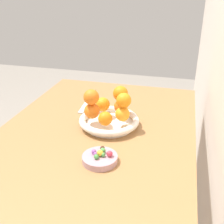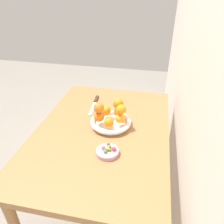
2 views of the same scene
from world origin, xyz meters
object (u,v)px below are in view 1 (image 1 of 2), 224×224
object	(u,v)px
candy_ball_0	(94,152)
candy_ball_6	(96,157)
candy_ball_3	(103,151)
candy_ball_5	(110,154)
candy_ball_1	(103,155)
candy_ball_7	(100,153)
knife	(89,99)
candy_dish	(100,159)
candy_ball_2	(95,154)
orange_1	(123,114)
orange_2	(121,106)
orange_7	(120,93)
candy_ball_4	(102,148)
orange_6	(124,100)
orange_4	(92,111)
orange_3	(103,104)
fruit_bowl	(109,121)
orange_0	(105,119)
dining_table	(96,149)

from	to	relation	value
candy_ball_0	candy_ball_6	bearing A→B (deg)	32.59
candy_ball_3	candy_ball_5	world-z (taller)	candy_ball_5
candy_ball_1	candy_ball_7	size ratio (longest dim) A/B	0.70
candy_ball_0	knife	distance (m)	0.50
candy_ball_3	candy_ball_5	distance (m)	0.03
candy_dish	candy_ball_3	world-z (taller)	candy_ball_3
candy_ball_2	candy_ball_6	distance (m)	0.02
orange_1	candy_ball_3	distance (m)	0.21
orange_2	orange_7	xyz separation A→B (m)	(0.01, -0.00, 0.06)
candy_ball_7	candy_ball_4	bearing A→B (deg)	-176.47
orange_6	candy_ball_3	world-z (taller)	orange_6
orange_4	orange_1	bearing A→B (deg)	93.83
candy_ball_1	orange_3	bearing A→B (deg)	-163.72
candy_ball_2	candy_ball_7	distance (m)	0.02
orange_1	candy_ball_7	xyz separation A→B (m)	(0.23, -0.02, -0.04)
orange_7	candy_ball_0	bearing A→B (deg)	-4.31
candy_ball_1	candy_ball_3	bearing A→B (deg)	-162.58
fruit_bowl	candy_ball_5	size ratio (longest dim) A/B	12.08
orange_3	candy_ball_6	bearing A→B (deg)	12.44
candy_ball_0	orange_3	bearing A→B (deg)	-169.53
candy_ball_5	candy_ball_6	xyz separation A→B (m)	(0.02, -0.04, -0.00)
orange_3	candy_ball_0	bearing A→B (deg)	10.47
orange_3	candy_ball_2	distance (m)	0.31
orange_4	orange_7	bearing A→B (deg)	126.45
orange_6	candy_ball_7	world-z (taller)	orange_6
orange_4	candy_ball_5	xyz separation A→B (m)	(0.21, 0.13, -0.04)
candy_dish	candy_ball_5	distance (m)	0.04
orange_2	candy_ball_7	size ratio (longest dim) A/B	2.70
candy_ball_4	candy_ball_6	bearing A→B (deg)	-4.96
knife	orange_4	bearing A→B (deg)	21.54
candy_ball_4	candy_ball_6	size ratio (longest dim) A/B	0.96
candy_ball_1	orange_0	bearing A→B (deg)	-166.53
dining_table	candy_ball_5	bearing A→B (deg)	29.47
orange_4	candy_ball_0	bearing A→B (deg)	19.57
orange_2	candy_ball_4	world-z (taller)	orange_2
candy_ball_2	fruit_bowl	bearing A→B (deg)	-175.09
candy_ball_0	candy_ball_3	size ratio (longest dim) A/B	0.89
candy_ball_3	candy_ball_6	xyz separation A→B (m)	(0.04, -0.01, -0.00)
fruit_bowl	orange_1	distance (m)	0.08
candy_ball_6	knife	xyz separation A→B (m)	(-0.49, -0.19, -0.02)
orange_1	candy_ball_1	bearing A→B (deg)	-3.05
fruit_bowl	candy_dish	bearing A→B (deg)	8.03
orange_6	candy_ball_2	world-z (taller)	orange_6
orange_4	candy_ball_0	xyz separation A→B (m)	(0.21, 0.08, -0.04)
orange_3	fruit_bowl	bearing A→B (deg)	38.72
fruit_bowl	candy_ball_6	distance (m)	0.26
candy_ball_0	knife	xyz separation A→B (m)	(-0.47, -0.18, -0.03)
candy_ball_0	fruit_bowl	bearing A→B (deg)	-176.94
fruit_bowl	orange_7	size ratio (longest dim) A/B	3.99
dining_table	candy_ball_1	world-z (taller)	candy_ball_1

